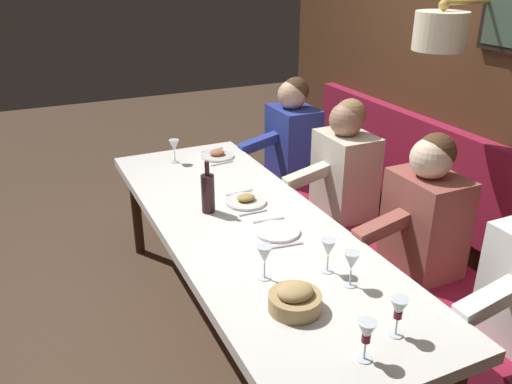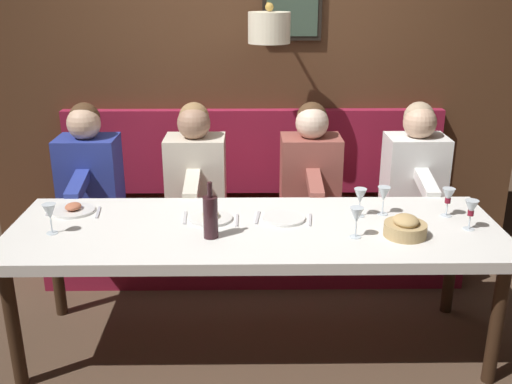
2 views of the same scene
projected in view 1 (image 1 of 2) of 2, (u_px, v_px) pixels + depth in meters
The scene contains 18 objects.
ground_plane at pixel (248, 334), 3.17m from camera, with size 12.00×12.00×0.00m, color #4C3828.
dining_table at pixel (247, 234), 2.90m from camera, with size 0.90×2.65×0.74m.
banquette_bench at pixel (374, 268), 3.42m from camera, with size 0.52×2.85×0.45m, color maroon.
back_wall_panel at pixel (470, 83), 3.18m from camera, with size 0.59×4.05×2.90m.
diner_near at pixel (426, 209), 2.86m from camera, with size 0.60×0.40×0.79m.
diner_middle at pixel (345, 163), 3.51m from camera, with size 0.60×0.40×0.79m.
diner_far at pixel (292, 132), 4.10m from camera, with size 0.60×0.40×0.79m.
place_setting_0 at pixel (246, 200), 3.11m from camera, with size 0.24×0.31×0.05m.
place_setting_1 at pixel (217, 155), 3.81m from camera, with size 0.24×0.33×0.05m.
place_setting_2 at pixel (277, 231), 2.77m from camera, with size 0.24×0.33×0.01m.
wine_glass_0 at pixel (351, 262), 2.29m from camera, with size 0.07×0.07×0.16m.
wine_glass_1 at pixel (399, 310), 1.98m from camera, with size 0.07×0.07×0.16m.
wine_glass_2 at pixel (328, 249), 2.39m from camera, with size 0.07×0.07×0.16m.
wine_glass_3 at pixel (367, 333), 1.86m from camera, with size 0.07×0.07×0.16m.
wine_glass_4 at pixel (174, 146), 3.68m from camera, with size 0.07×0.07×0.16m.
wine_glass_5 at pixel (265, 256), 2.34m from camera, with size 0.07×0.07×0.16m.
wine_bottle at pixel (208, 193), 2.96m from camera, with size 0.08×0.08×0.30m.
bread_bowl at pixel (295, 299), 2.16m from camera, with size 0.22×0.22×0.12m.
Camera 1 is at (-1.03, -2.33, 2.07)m, focal length 37.29 mm.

